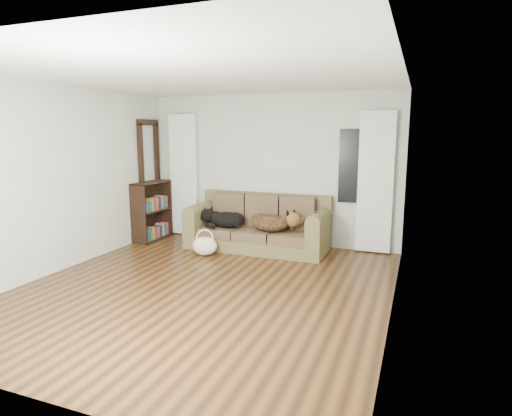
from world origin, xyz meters
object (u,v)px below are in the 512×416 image
(dog_shepherd, at_px, (272,223))
(tote_bag, at_px, (205,245))
(bookshelf, at_px, (152,212))
(dog_black_lab, at_px, (225,219))
(sofa, at_px, (257,223))

(dog_shepherd, relative_size, tote_bag, 1.69)
(tote_bag, bearing_deg, bookshelf, 156.66)
(dog_black_lab, distance_m, tote_bag, 0.67)
(dog_shepherd, distance_m, bookshelf, 2.34)
(dog_black_lab, height_order, bookshelf, bookshelf)
(sofa, relative_size, dog_shepherd, 3.38)
(tote_bag, xyz_separation_m, bookshelf, (-1.40, 0.60, 0.34))
(sofa, relative_size, bookshelf, 2.21)
(bookshelf, bearing_deg, sofa, 0.97)
(sofa, distance_m, bookshelf, 2.04)
(dog_black_lab, height_order, tote_bag, dog_black_lab)
(dog_black_lab, relative_size, bookshelf, 0.60)
(sofa, distance_m, tote_bag, 0.97)
(sofa, height_order, tote_bag, sofa)
(sofa, height_order, dog_shepherd, sofa)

